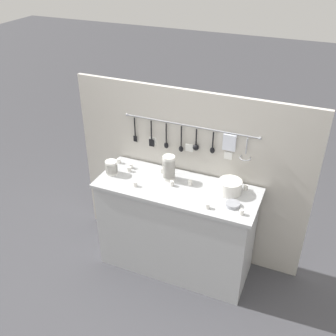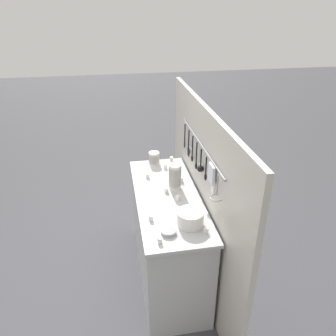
{
  "view_description": "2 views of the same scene",
  "coord_description": "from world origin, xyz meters",
  "px_view_note": "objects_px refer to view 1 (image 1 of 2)",
  "views": [
    {
      "loc": [
        1.04,
        -2.65,
        2.85
      ],
      "look_at": [
        -0.07,
        -0.04,
        1.12
      ],
      "focal_mm": 42.0,
      "sensor_mm": 36.0,
      "label": 1
    },
    {
      "loc": [
        2.41,
        -0.42,
        2.45
      ],
      "look_at": [
        0.02,
        0.0,
        1.2
      ],
      "focal_mm": 35.0,
      "sensor_mm": 36.0,
      "label": 2
    }
  ],
  "objects_px": {
    "cup_centre": "(190,183)",
    "cup_front_right": "(172,184)",
    "steel_mixing_bowl": "(233,204)",
    "cup_edge_near": "(207,206)",
    "cup_mid_row": "(129,169)",
    "cup_by_caddy": "(162,170)",
    "cup_front_left": "(131,166)",
    "bowl_stack_back_corner": "(111,167)",
    "cup_edge_far": "(135,184)",
    "cup_back_right": "(242,212)",
    "cup_beside_plates": "(246,188)",
    "cup_back_left": "(119,161)",
    "bowl_stack_short_front": "(169,168)",
    "plate_stack": "(230,187)"
  },
  "relations": [
    {
      "from": "plate_stack",
      "to": "cup_edge_far",
      "type": "relative_size",
      "value": 4.53
    },
    {
      "from": "cup_edge_near",
      "to": "cup_front_left",
      "type": "relative_size",
      "value": 1.0
    },
    {
      "from": "cup_back_left",
      "to": "bowl_stack_short_front",
      "type": "bearing_deg",
      "value": -7.53
    },
    {
      "from": "cup_beside_plates",
      "to": "cup_front_right",
      "type": "bearing_deg",
      "value": -162.61
    },
    {
      "from": "cup_mid_row",
      "to": "bowl_stack_short_front",
      "type": "bearing_deg",
      "value": 3.22
    },
    {
      "from": "cup_mid_row",
      "to": "cup_by_caddy",
      "type": "xyz_separation_m",
      "value": [
        0.29,
        0.1,
        0.0
      ]
    },
    {
      "from": "cup_centre",
      "to": "cup_by_caddy",
      "type": "relative_size",
      "value": 1.0
    },
    {
      "from": "steel_mixing_bowl",
      "to": "cup_back_right",
      "type": "distance_m",
      "value": 0.12
    },
    {
      "from": "steel_mixing_bowl",
      "to": "cup_back_right",
      "type": "xyz_separation_m",
      "value": [
        0.09,
        -0.08,
        0.01
      ]
    },
    {
      "from": "bowl_stack_short_front",
      "to": "cup_mid_row",
      "type": "distance_m",
      "value": 0.4
    },
    {
      "from": "steel_mixing_bowl",
      "to": "bowl_stack_back_corner",
      "type": "bearing_deg",
      "value": 177.38
    },
    {
      "from": "steel_mixing_bowl",
      "to": "cup_edge_near",
      "type": "distance_m",
      "value": 0.21
    },
    {
      "from": "cup_front_left",
      "to": "bowl_stack_short_front",
      "type": "bearing_deg",
      "value": -5.05
    },
    {
      "from": "cup_beside_plates",
      "to": "plate_stack",
      "type": "bearing_deg",
      "value": -142.47
    },
    {
      "from": "cup_back_left",
      "to": "cup_mid_row",
      "type": "bearing_deg",
      "value": -30.21
    },
    {
      "from": "cup_front_right",
      "to": "cup_back_right",
      "type": "relative_size",
      "value": 1.0
    },
    {
      "from": "plate_stack",
      "to": "cup_centre",
      "type": "relative_size",
      "value": 4.53
    },
    {
      "from": "cup_back_left",
      "to": "bowl_stack_back_corner",
      "type": "bearing_deg",
      "value": -79.61
    },
    {
      "from": "bowl_stack_short_front",
      "to": "steel_mixing_bowl",
      "type": "distance_m",
      "value": 0.67
    },
    {
      "from": "cup_back_right",
      "to": "bowl_stack_short_front",
      "type": "bearing_deg",
      "value": 161.03
    },
    {
      "from": "bowl_stack_back_corner",
      "to": "cup_beside_plates",
      "type": "bearing_deg",
      "value": 10.39
    },
    {
      "from": "bowl_stack_short_front",
      "to": "steel_mixing_bowl",
      "type": "relative_size",
      "value": 1.98
    },
    {
      "from": "cup_edge_far",
      "to": "cup_edge_near",
      "type": "relative_size",
      "value": 1.0
    },
    {
      "from": "plate_stack",
      "to": "cup_back_right",
      "type": "distance_m",
      "value": 0.31
    },
    {
      "from": "cup_front_left",
      "to": "cup_edge_near",
      "type": "bearing_deg",
      "value": -20.09
    },
    {
      "from": "cup_beside_plates",
      "to": "cup_front_left",
      "type": "bearing_deg",
      "value": -176.52
    },
    {
      "from": "cup_front_right",
      "to": "cup_by_caddy",
      "type": "bearing_deg",
      "value": 134.35
    },
    {
      "from": "cup_back_left",
      "to": "cup_front_left",
      "type": "height_order",
      "value": "same"
    },
    {
      "from": "cup_centre",
      "to": "cup_front_right",
      "type": "height_order",
      "value": "same"
    },
    {
      "from": "cup_edge_near",
      "to": "cup_front_left",
      "type": "height_order",
      "value": "same"
    },
    {
      "from": "steel_mixing_bowl",
      "to": "cup_mid_row",
      "type": "distance_m",
      "value": 1.04
    },
    {
      "from": "plate_stack",
      "to": "cup_mid_row",
      "type": "xyz_separation_m",
      "value": [
        -0.95,
        -0.03,
        -0.04
      ]
    },
    {
      "from": "cup_centre",
      "to": "cup_front_left",
      "type": "xyz_separation_m",
      "value": [
        -0.61,
        0.05,
        0.0
      ]
    },
    {
      "from": "steel_mixing_bowl",
      "to": "bowl_stack_short_front",
      "type": "bearing_deg",
      "value": 164.94
    },
    {
      "from": "plate_stack",
      "to": "cup_beside_plates",
      "type": "bearing_deg",
      "value": 37.53
    },
    {
      "from": "cup_centre",
      "to": "cup_by_caddy",
      "type": "distance_m",
      "value": 0.32
    },
    {
      "from": "bowl_stack_back_corner",
      "to": "cup_front_right",
      "type": "distance_m",
      "value": 0.59
    },
    {
      "from": "bowl_stack_back_corner",
      "to": "cup_mid_row",
      "type": "height_order",
      "value": "bowl_stack_back_corner"
    },
    {
      "from": "cup_back_right",
      "to": "cup_beside_plates",
      "type": "xyz_separation_m",
      "value": [
        -0.05,
        0.35,
        0.0
      ]
    },
    {
      "from": "cup_centre",
      "to": "steel_mixing_bowl",
      "type": "bearing_deg",
      "value": -19.86
    },
    {
      "from": "cup_edge_near",
      "to": "cup_front_left",
      "type": "distance_m",
      "value": 0.91
    },
    {
      "from": "steel_mixing_bowl",
      "to": "cup_edge_far",
      "type": "bearing_deg",
      "value": -176.62
    },
    {
      "from": "bowl_stack_back_corner",
      "to": "cup_centre",
      "type": "relative_size",
      "value": 2.88
    },
    {
      "from": "bowl_stack_back_corner",
      "to": "cup_by_caddy",
      "type": "relative_size",
      "value": 2.88
    },
    {
      "from": "cup_back_left",
      "to": "cup_front_right",
      "type": "bearing_deg",
      "value": -14.72
    },
    {
      "from": "bowl_stack_back_corner",
      "to": "cup_edge_far",
      "type": "height_order",
      "value": "bowl_stack_back_corner"
    },
    {
      "from": "cup_centre",
      "to": "cup_back_left",
      "type": "relative_size",
      "value": 1.0
    },
    {
      "from": "bowl_stack_back_corner",
      "to": "plate_stack",
      "type": "distance_m",
      "value": 1.09
    },
    {
      "from": "cup_edge_near",
      "to": "cup_mid_row",
      "type": "bearing_deg",
      "value": 163.18
    },
    {
      "from": "cup_back_right",
      "to": "cup_mid_row",
      "type": "distance_m",
      "value": 1.14
    }
  ]
}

